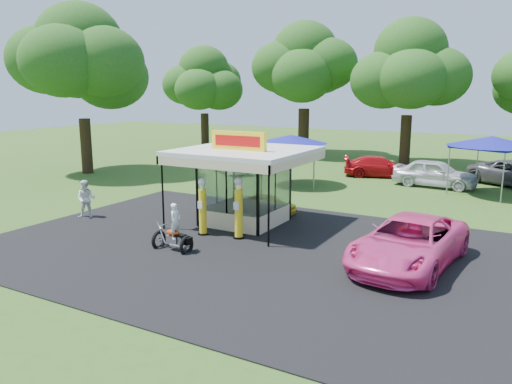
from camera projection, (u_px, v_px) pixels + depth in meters
ground at (221, 264)px, 17.21m from camera, size 120.00×120.00×0.00m
asphalt_apron at (250, 248)px, 18.92m from camera, size 20.00×14.00×0.04m
gas_station_kiosk at (245, 185)px, 22.08m from camera, size 5.40×5.40×4.18m
gas_pump_left at (203, 208)px, 20.42m from camera, size 0.45×0.45×2.40m
gas_pump_right at (239, 210)px, 19.89m from camera, size 0.47×0.47×2.54m
motorcycle at (174, 232)px, 18.48m from camera, size 1.60×0.79×1.90m
spare_tires at (204, 214)px, 22.77m from camera, size 0.88×0.80×0.72m
kiosk_car at (268, 204)px, 24.23m from camera, size 2.82×1.13×0.96m
pink_sedan at (409, 242)px, 16.86m from camera, size 3.39×6.27×1.67m
spectator_west at (86, 199)px, 23.31m from camera, size 1.10×1.05×1.80m
bg_car_a at (230, 163)px, 36.18m from camera, size 4.34×3.58×1.40m
bg_car_b at (380, 167)px, 34.53m from camera, size 5.25×3.41×1.41m
bg_car_c at (435, 173)px, 30.85m from camera, size 5.16×2.39×1.71m
tent_west at (291, 140)px, 31.08m from camera, size 4.55×4.55×3.18m
tent_east at (492, 142)px, 27.98m from camera, size 4.83×4.83×3.38m
oak_far_a at (204, 85)px, 50.16m from camera, size 8.49×8.49×10.07m
oak_far_b at (305, 72)px, 45.19m from camera, size 9.86×9.86×11.76m
oak_far_c at (409, 75)px, 39.05m from camera, size 9.49×9.49×11.19m
oak_near at (81, 70)px, 34.81m from camera, size 10.08×10.08×11.60m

